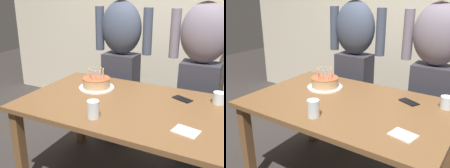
# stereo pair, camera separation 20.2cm
# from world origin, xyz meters

# --- Properties ---
(back_wall) EXTENTS (5.20, 0.10, 2.60)m
(back_wall) POSITION_xyz_m (0.00, 1.55, 1.30)
(back_wall) COLOR beige
(back_wall) RESTS_ON ground_plane
(dining_table) EXTENTS (1.50, 0.96, 0.74)m
(dining_table) POSITION_xyz_m (0.00, 0.00, 0.64)
(dining_table) COLOR brown
(dining_table) RESTS_ON ground_plane
(birthday_cake) EXTENTS (0.30, 0.30, 0.17)m
(birthday_cake) POSITION_xyz_m (-0.33, 0.16, 0.78)
(birthday_cake) COLOR white
(birthday_cake) RESTS_ON dining_table
(water_glass_near) EXTENTS (0.08, 0.08, 0.12)m
(water_glass_near) POSITION_xyz_m (-0.07, -0.32, 0.80)
(water_glass_near) COLOR silver
(water_glass_near) RESTS_ON dining_table
(water_glass_far) EXTENTS (0.08, 0.08, 0.09)m
(water_glass_far) POSITION_xyz_m (0.62, 0.29, 0.78)
(water_glass_far) COLOR silver
(water_glass_far) RESTS_ON dining_table
(cell_phone) EXTENTS (0.16, 0.13, 0.01)m
(cell_phone) POSITION_xyz_m (0.37, 0.25, 0.74)
(cell_phone) COLOR black
(cell_phone) RESTS_ON dining_table
(napkin_stack) EXTENTS (0.16, 0.14, 0.01)m
(napkin_stack) POSITION_xyz_m (0.51, -0.23, 0.74)
(napkin_stack) COLOR white
(napkin_stack) RESTS_ON dining_table
(person_man_bearded) EXTENTS (0.61, 0.27, 1.66)m
(person_man_bearded) POSITION_xyz_m (-0.37, 0.73, 0.87)
(person_man_bearded) COLOR #33333D
(person_man_bearded) RESTS_ON ground_plane
(person_woman_cardigan) EXTENTS (0.61, 0.27, 1.66)m
(person_woman_cardigan) POSITION_xyz_m (0.41, 0.73, 0.87)
(person_woman_cardigan) COLOR #33333D
(person_woman_cardigan) RESTS_ON ground_plane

